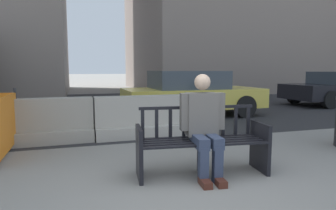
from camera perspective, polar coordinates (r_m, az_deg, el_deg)
The scene contains 7 objects.
ground_plane at distance 3.28m, azimuth 4.86°, elevation -17.97°, with size 200.00×200.00×0.00m, color gray.
street_asphalt at distance 11.59m, azimuth -11.52°, elevation -0.17°, with size 120.00×12.00×0.01m, color #28282B.
street_bench at distance 3.98m, azimuth 6.39°, elevation -7.44°, with size 1.74×0.71×0.88m.
seated_person at distance 3.87m, azimuth 6.83°, elevation -3.42°, with size 0.59×0.75×1.31m.
jersey_barrier_centre at distance 6.21m, azimuth -4.53°, elevation -2.83°, with size 2.00×0.68×0.84m.
jersey_barrier_left at distance 6.12m, azimuth -23.51°, elevation -3.52°, with size 2.02×0.73×0.84m.
car_taxi_near at distance 8.96m, azimuth 4.45°, elevation 2.27°, with size 4.09×2.01×1.33m.
Camera 1 is at (-1.13, -2.76, 1.37)m, focal length 32.00 mm.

